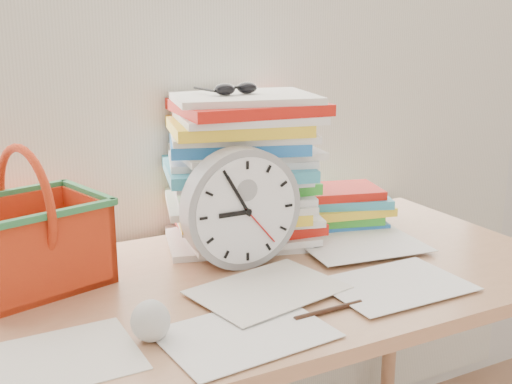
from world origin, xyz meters
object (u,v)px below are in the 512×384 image
paper_stack (241,170)px  basket (26,219)px  desk (251,310)px  book_stack (339,207)px  clock (241,208)px

paper_stack → basket: paper_stack is taller
desk → book_stack: (0.36, 0.20, 0.13)m
desk → paper_stack: 0.35m
desk → paper_stack: (0.09, 0.22, 0.25)m
desk → book_stack: 0.44m
desk → clock: 0.22m
desk → basket: size_ratio=4.86×
paper_stack → clock: (-0.08, -0.15, -0.05)m
book_stack → basket: basket is taller
paper_stack → book_stack: paper_stack is taller
paper_stack → clock: size_ratio=1.34×
clock → basket: basket is taller
desk → basket: 0.50m
paper_stack → basket: 0.51m
clock → paper_stack: bearing=63.4°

